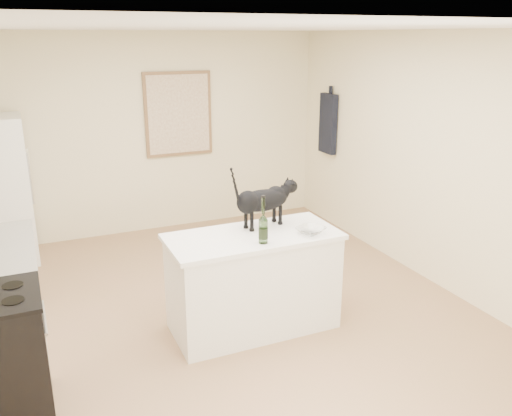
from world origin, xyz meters
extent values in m
plane|color=#9A7052|center=(0.00, 0.00, 0.00)|extent=(5.50, 5.50, 0.00)
plane|color=white|center=(0.00, 0.00, 2.60)|extent=(5.50, 5.50, 0.00)
plane|color=beige|center=(0.00, 2.75, 1.30)|extent=(4.50, 0.00, 4.50)
plane|color=beige|center=(0.00, -2.75, 1.30)|extent=(4.50, 0.00, 4.50)
plane|color=beige|center=(2.25, 0.00, 1.30)|extent=(0.00, 5.50, 5.50)
cube|color=white|center=(0.10, -0.20, 0.43)|extent=(1.44, 0.67, 0.86)
cube|color=white|center=(0.10, -0.20, 0.88)|extent=(1.50, 0.70, 0.04)
cube|color=white|center=(-1.95, 0.30, 0.43)|extent=(0.60, 1.40, 0.86)
cube|color=black|center=(-1.95, -0.60, 0.45)|extent=(0.60, 0.60, 0.90)
cube|color=brown|center=(0.30, 2.72, 1.55)|extent=(0.90, 0.03, 1.10)
cube|color=beige|center=(0.30, 2.70, 1.55)|extent=(0.82, 0.00, 1.02)
cube|color=black|center=(2.19, 2.05, 1.40)|extent=(0.08, 0.34, 0.80)
cylinder|color=#2E5722|center=(0.10, -0.41, 1.08)|extent=(0.09, 0.09, 0.36)
imported|color=white|center=(0.57, -0.39, 0.93)|extent=(0.32, 0.32, 0.06)
cube|color=silver|center=(-1.60, 2.42, 1.19)|extent=(0.05, 0.15, 0.20)
camera|label=1|loc=(-1.62, -4.16, 2.54)|focal=37.46mm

